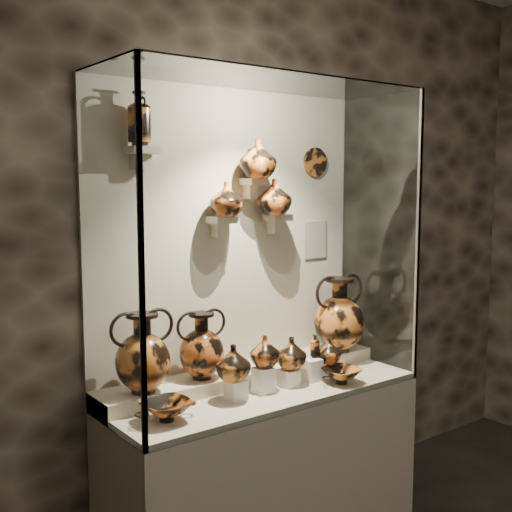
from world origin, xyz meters
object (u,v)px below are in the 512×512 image
at_px(ovoid_vase_a, 226,199).
at_px(lekythos_tall, 140,115).
at_px(jug_c, 291,353).
at_px(kylix_right, 341,374).
at_px(amphora_right, 339,314).
at_px(jug_e, 329,351).
at_px(amphora_left, 143,353).
at_px(jug_b, 265,351).
at_px(kylix_left, 166,409).
at_px(ovoid_vase_b, 258,159).
at_px(amphora_mid, 201,345).
at_px(lekythos_small, 315,345).
at_px(ovoid_vase_c, 274,197).
at_px(jug_a, 233,363).

bearing_deg(ovoid_vase_a, lekythos_tall, -167.95).
distance_m(jug_c, kylix_right, 0.30).
height_order(amphora_right, ovoid_vase_a, ovoid_vase_a).
bearing_deg(jug_e, ovoid_vase_a, 145.98).
distance_m(amphora_left, jug_b, 0.62).
distance_m(kylix_left, ovoid_vase_b, 1.38).
bearing_deg(amphora_mid, lekythos_small, -5.52).
distance_m(kylix_right, ovoid_vase_b, 1.23).
height_order(amphora_mid, kylix_right, amphora_mid).
distance_m(amphora_mid, ovoid_vase_c, 0.90).
bearing_deg(ovoid_vase_b, jug_a, -152.76).
bearing_deg(jug_c, amphora_mid, 170.03).
bearing_deg(ovoid_vase_a, jug_b, -59.50).
distance_m(jug_b, lekythos_small, 0.34).
relative_size(amphora_right, kylix_left, 1.56).
height_order(jug_b, kylix_left, jug_b).
distance_m(amphora_mid, ovoid_vase_b, 1.03).
bearing_deg(ovoid_vase_c, jug_c, -125.78).
relative_size(amphora_mid, kylix_right, 1.36).
xyz_separation_m(kylix_left, ovoid_vase_a, (0.54, 0.30, 0.92)).
height_order(ovoid_vase_a, ovoid_vase_c, ovoid_vase_c).
bearing_deg(lekythos_tall, lekythos_small, -1.98).
distance_m(lekythos_tall, ovoid_vase_a, 0.62).
height_order(amphora_mid, jug_b, amphora_mid).
height_order(amphora_mid, ovoid_vase_c, ovoid_vase_c).
height_order(jug_e, ovoid_vase_c, ovoid_vase_c).
xyz_separation_m(amphora_mid, ovoid_vase_c, (0.51, 0.04, 0.74)).
relative_size(jug_c, jug_e, 1.22).
relative_size(jug_b, kylix_right, 0.64).
bearing_deg(jug_a, lekythos_small, 11.64).
height_order(lekythos_small, kylix_right, lekythos_small).
bearing_deg(jug_c, lekythos_tall, 174.21).
xyz_separation_m(amphora_right, jug_b, (-0.67, -0.15, -0.08)).
xyz_separation_m(amphora_left, kylix_right, (1.00, -0.32, -0.21)).
relative_size(jug_c, lekythos_tall, 0.59).
bearing_deg(kylix_left, jug_e, -10.16).
xyz_separation_m(lekythos_tall, ovoid_vase_b, (0.67, -0.03, -0.19)).
height_order(jug_e, kylix_right, jug_e).
bearing_deg(ovoid_vase_b, lekythos_tall, 168.68).
bearing_deg(jug_c, ovoid_vase_a, 148.52).
distance_m(jug_b, jug_c, 0.17).
relative_size(amphora_right, jug_a, 2.45).
distance_m(amphora_mid, lekythos_tall, 1.18).
relative_size(lekythos_small, kylix_right, 0.56).
distance_m(amphora_right, kylix_right, 0.46).
height_order(jug_b, lekythos_small, jug_b).
xyz_separation_m(lekythos_small, ovoid_vase_b, (-0.22, 0.23, 1.00)).
bearing_deg(ovoid_vase_a, jug_a, -104.56).
bearing_deg(amphora_right, amphora_mid, 173.41).
height_order(kylix_right, ovoid_vase_b, ovoid_vase_b).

